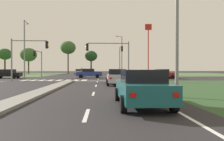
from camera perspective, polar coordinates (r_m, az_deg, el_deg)
ground_plane at (r=33.95m, az=-9.72°, el=-2.18°), size 200.00×200.00×0.00m
grass_verge_far_right at (r=62.03m, az=17.34°, el=-0.97°), size 35.00×35.00×0.01m
median_island_near at (r=15.29m, az=-18.23°, el=-5.25°), size 1.20×22.00×0.14m
median_island_far at (r=58.83m, az=-6.84°, el=-0.97°), size 1.20×36.00×0.14m
lane_dash_near at (r=7.28m, az=-7.11°, el=-12.16°), size 0.14×2.00×0.01m
lane_dash_second at (r=13.19m, az=-5.19°, el=-6.43°), size 0.14×2.00×0.01m
lane_dash_third at (r=19.15m, az=-4.48°, el=-4.26°), size 0.14×2.00×0.01m
lane_dash_fourth at (r=25.14m, az=-4.11°, el=-3.12°), size 0.14×2.00×0.01m
lane_dash_fifth at (r=31.13m, az=-3.88°, el=-2.41°), size 0.14×2.00×0.01m
edge_line_right at (r=16.01m, az=7.31°, el=-5.20°), size 0.14×24.00×0.01m
stop_bar_near at (r=26.72m, az=-3.39°, el=-2.90°), size 6.40×0.50×0.01m
crosswalk_bar_near at (r=30.36m, az=-23.01°, el=-2.53°), size 0.70×2.80×0.01m
crosswalk_bar_second at (r=29.99m, az=-20.94°, el=-2.56°), size 0.70×2.80×0.01m
crosswalk_bar_third at (r=29.65m, az=-18.83°, el=-2.59°), size 0.70×2.80×0.01m
crosswalk_bar_fourth at (r=29.36m, az=-16.67°, el=-2.61°), size 0.70×2.80×0.01m
crosswalk_bar_fifth at (r=29.11m, az=-14.47°, el=-2.63°), size 0.70×2.80×0.01m
crosswalk_bar_sixth at (r=28.90m, az=-12.23°, el=-2.65°), size 0.70×2.80×0.01m
crosswalk_bar_seventh at (r=28.73m, az=-9.96°, el=-2.67°), size 0.70×2.80×0.01m
crosswalk_bar_eighth at (r=28.62m, az=-7.67°, el=-2.68°), size 0.70×2.80×0.01m
car_teal_near at (r=8.94m, az=8.22°, el=-4.64°), size 2.09×4.46×1.56m
car_black_second at (r=37.85m, az=-27.13°, el=-0.80°), size 4.49×1.95×1.49m
car_silver_third at (r=20.02m, az=1.28°, el=-1.78°), size 1.99×4.17×1.56m
car_beige_fourth at (r=56.49m, az=-9.24°, el=-0.33°), size 1.94×4.46×1.49m
car_blue_fifth at (r=35.68m, az=-6.37°, el=-0.75°), size 4.42×1.97×1.59m
car_red_sixth at (r=33.69m, az=13.84°, el=-0.89°), size 4.33×2.00×1.52m
traffic_signal_near_left at (r=28.89m, az=-22.94°, el=4.83°), size 4.83×0.32×5.48m
traffic_signal_far_right at (r=38.83m, az=2.38°, el=4.14°), size 0.32×4.79×5.89m
traffic_signal_near_right at (r=27.19m, az=-0.04°, el=4.89°), size 5.79×0.32×5.21m
traffic_signal_far_left at (r=40.30m, az=-19.71°, el=3.15°), size 0.32×4.56×5.00m
street_lamp_near at (r=12.29m, az=17.66°, el=17.26°), size 1.07×2.27×9.18m
street_lamp_second at (r=35.71m, az=-23.13°, el=6.28°), size 0.58×2.19×9.33m
street_lamp_third at (r=42.47m, az=2.61°, el=4.64°), size 1.50×1.63×8.27m
pedestrian_at_median at (r=44.74m, az=-8.46°, el=-0.01°), size 0.34×0.34×1.72m
fastfood_pole_sign at (r=57.55m, az=10.07°, el=8.79°), size 1.80×0.40×13.79m
treeline_near at (r=72.43m, az=-27.67°, el=4.01°), size 4.13×4.13×7.90m
treeline_second at (r=71.38m, az=-22.22°, el=4.08°), size 5.15×5.15×8.28m
treeline_third at (r=67.13m, az=-12.13°, el=6.23°), size 4.85×4.85×10.40m
treeline_fourth at (r=65.97m, az=-5.84°, el=3.98°), size 3.91×3.91×7.30m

